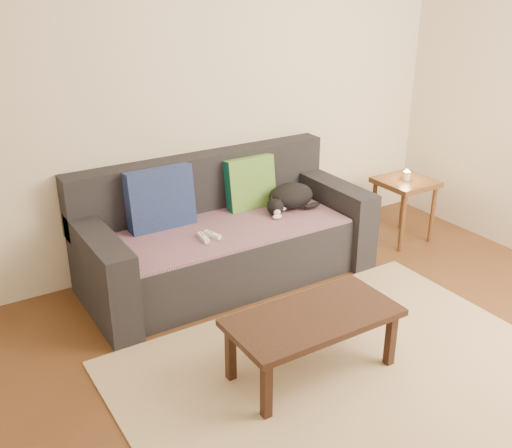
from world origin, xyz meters
name	(u,v)px	position (x,y,z in m)	size (l,w,h in m)	color
ground	(362,390)	(0.00, 0.00, 0.00)	(4.50, 4.50, 0.00)	brown
back_wall	(192,94)	(0.00, 2.00, 1.30)	(4.50, 0.04, 2.60)	beige
sofa	(224,238)	(0.00, 1.57, 0.31)	(2.10, 0.94, 0.87)	#232328
throw_blanket	(230,228)	(0.00, 1.48, 0.43)	(1.66, 0.74, 0.02)	#432B51
cushion_navy	(160,202)	(-0.41, 1.74, 0.63)	(0.48, 0.12, 0.48)	#11214A
cushion_green	(250,183)	(0.33, 1.74, 0.63)	(0.40, 0.10, 0.40)	#0B4B3B
cat	(290,197)	(0.56, 1.54, 0.53)	(0.47, 0.36, 0.19)	black
wii_remote_a	(212,235)	(-0.19, 1.38, 0.46)	(0.15, 0.04, 0.03)	white
wii_remote_b	(203,238)	(-0.26, 1.38, 0.46)	(0.15, 0.04, 0.03)	white
side_table	(405,190)	(1.60, 1.35, 0.44)	(0.43, 0.43, 0.54)	brown
candle	(406,175)	(1.60, 1.35, 0.58)	(0.06, 0.06, 0.09)	beige
rug	(345,374)	(0.00, 0.15, 0.01)	(2.50, 1.80, 0.01)	tan
coffee_table	(313,322)	(-0.15, 0.28, 0.34)	(0.97, 0.48, 0.39)	black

